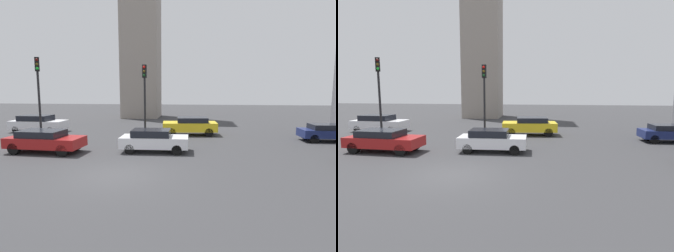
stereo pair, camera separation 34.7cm
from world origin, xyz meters
TOP-DOWN VIEW (x-y plane):
  - ground_plane at (0.00, 0.00)m, footprint 101.39×101.39m
  - traffic_light_0 at (-0.54, 9.92)m, footprint 0.33×0.46m
  - traffic_light_2 at (-7.95, 7.86)m, footprint 0.44×0.49m
  - car_1 at (2.97, 10.70)m, footprint 4.39×2.21m
  - car_2 at (-10.05, 11.01)m, footprint 4.61×2.04m
  - car_4 at (12.77, 9.02)m, footprint 4.03×1.77m
  - car_5 at (-5.35, 3.79)m, footprint 4.45×2.06m
  - car_6 at (0.97, 4.62)m, footprint 3.99×1.77m
  - skyline_tower at (-3.54, 23.89)m, footprint 4.50×4.50m

SIDE VIEW (x-z plane):
  - ground_plane at x=0.00m, z-range 0.00..0.00m
  - car_4 at x=12.77m, z-range 0.05..1.28m
  - car_6 at x=0.97m, z-range 0.04..1.37m
  - car_5 at x=-5.35m, z-range 0.06..1.37m
  - car_2 at x=-10.05m, z-range 0.04..1.47m
  - car_1 at x=2.97m, z-range 0.06..1.49m
  - traffic_light_0 at x=-0.54m, z-range 1.06..6.57m
  - traffic_light_2 at x=-7.95m, z-range 1.12..7.04m
  - skyline_tower at x=-3.54m, z-range 0.00..22.39m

